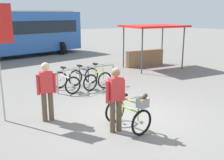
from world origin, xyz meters
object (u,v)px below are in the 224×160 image
object	(u,v)px
pedestrian_with_backpack	(46,88)
bus_distant	(8,31)
person_with_featured_bike	(116,97)
racked_bike_black	(83,79)
racked_bike_lime	(98,77)
featured_bicycle	(131,112)
racked_bike_white	(66,82)
banner_flag	(2,40)
market_stall	(149,42)

from	to	relation	value
pedestrian_with_backpack	bus_distant	distance (m)	12.12
person_with_featured_bike	pedestrian_with_backpack	size ratio (longest dim) A/B	1.00
racked_bike_black	pedestrian_with_backpack	world-z (taller)	pedestrian_with_backpack
person_with_featured_bike	bus_distant	xyz separation A→B (m)	(0.42, 13.59, 0.83)
racked_bike_lime	person_with_featured_bike	bearing A→B (deg)	-113.87
featured_bicycle	racked_bike_black	bearing A→B (deg)	80.15
racked_bike_white	banner_flag	world-z (taller)	banner_flag
racked_bike_lime	bus_distant	size ratio (longest dim) A/B	0.11
racked_bike_lime	pedestrian_with_backpack	xyz separation A→B (m)	(-2.98, -2.44, 0.57)
featured_bicycle	person_with_featured_bike	world-z (taller)	person_with_featured_bike
racked_bike_white	pedestrian_with_backpack	size ratio (longest dim) A/B	0.70
featured_bicycle	market_stall	xyz separation A→B (m)	(5.75, 6.10, 0.91)
bus_distant	market_stall	distance (m)	9.53
person_with_featured_bike	bus_distant	distance (m)	13.62
market_stall	banner_flag	bearing A→B (deg)	-155.50
bus_distant	banner_flag	xyz separation A→B (m)	(-2.50, -11.37, 0.49)
market_stall	banner_flag	xyz separation A→B (m)	(-8.21, -3.74, 0.84)
bus_distant	market_stall	bearing A→B (deg)	-53.22
pedestrian_with_backpack	bus_distant	size ratio (longest dim) A/B	0.16
racked_bike_white	racked_bike_lime	bearing A→B (deg)	0.48
featured_bicycle	person_with_featured_bike	distance (m)	0.58
bus_distant	banner_flag	bearing A→B (deg)	-102.40
racked_bike_lime	person_with_featured_bike	xyz separation A→B (m)	(-1.79, -4.05, 0.54)
racked_bike_white	bus_distant	distance (m)	9.65
person_with_featured_bike	racked_bike_lime	bearing A→B (deg)	66.13
person_with_featured_bike	bus_distant	size ratio (longest dim) A/B	0.16
pedestrian_with_backpack	banner_flag	size ratio (longest dim) A/B	0.51
featured_bicycle	banner_flag	bearing A→B (deg)	136.07
racked_bike_white	market_stall	distance (m)	6.13
featured_bicycle	banner_flag	size ratio (longest dim) A/B	0.39
featured_bicycle	pedestrian_with_backpack	world-z (taller)	pedestrian_with_backpack
racked_bike_lime	pedestrian_with_backpack	bearing A→B (deg)	-140.72
bus_distant	featured_bicycle	bearing A→B (deg)	-90.21
racked_bike_white	market_stall	xyz separation A→B (m)	(5.73, 1.92, 1.03)
pedestrian_with_backpack	market_stall	distance (m)	8.52
racked_bike_white	racked_bike_lime	distance (m)	1.40
racked_bike_lime	pedestrian_with_backpack	world-z (taller)	pedestrian_with_backpack
bus_distant	banner_flag	world-z (taller)	banner_flag
racked_bike_white	pedestrian_with_backpack	distance (m)	2.95
bus_distant	racked_bike_lime	bearing A→B (deg)	-81.79
person_with_featured_bike	banner_flag	size ratio (longest dim) A/B	0.51
bus_distant	market_stall	size ratio (longest dim) A/B	3.12
racked_bike_white	racked_bike_lime	world-z (taller)	same
racked_bike_lime	racked_bike_black	bearing A→B (deg)	-179.52
bus_distant	racked_bike_black	bearing A→B (deg)	-85.94
racked_bike_lime	market_stall	xyz separation A→B (m)	(4.33, 1.91, 1.03)
racked_bike_lime	bus_distant	bearing A→B (deg)	98.21
featured_bicycle	racked_bike_white	bearing A→B (deg)	89.63
racked_bike_white	person_with_featured_bike	size ratio (longest dim) A/B	0.70
bus_distant	racked_bike_white	bearing A→B (deg)	-90.14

